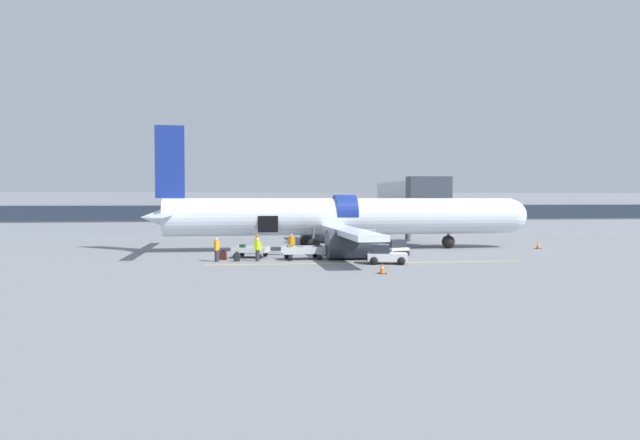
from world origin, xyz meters
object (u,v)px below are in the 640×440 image
(ground_crew_loader_a, at_px, (292,244))
(baggage_tug_mid, at_px, (394,249))
(airplane, at_px, (339,218))
(baggage_cart_loading, at_px, (251,252))
(ground_crew_loader_b, at_px, (257,244))
(ground_crew_driver, at_px, (217,249))
(suitcase_on_tarmac_spare, at_px, (223,256))
(baggage_cart_queued, at_px, (304,252))
(ground_crew_supervisor, at_px, (258,249))
(baggage_tug_lead, at_px, (385,255))
(suitcase_on_tarmac_upright, at_px, (237,257))

(ground_crew_loader_a, bearing_deg, baggage_tug_mid, -13.71)
(airplane, distance_m, baggage_cart_loading, 10.00)
(ground_crew_loader_b, xyz_separation_m, ground_crew_driver, (-3.16, -5.27, 0.07))
(suitcase_on_tarmac_spare, bearing_deg, ground_crew_loader_a, 23.95)
(ground_crew_loader_a, distance_m, ground_crew_loader_b, 3.21)
(baggage_cart_queued, xyz_separation_m, ground_crew_loader_a, (-0.65, 2.95, 0.40))
(airplane, relative_size, ground_crew_supervisor, 20.60)
(ground_crew_loader_a, relative_size, ground_crew_driver, 1.00)
(baggage_cart_queued, bearing_deg, suitcase_on_tarmac_spare, 174.69)
(baggage_cart_loading, xyz_separation_m, ground_crew_loader_a, (3.24, 1.12, 0.47))
(baggage_tug_lead, relative_size, ground_crew_driver, 1.77)
(ground_crew_loader_a, height_order, ground_crew_driver, ground_crew_loader_a)
(ground_crew_driver, height_order, suitcase_on_tarmac_upright, ground_crew_driver)
(baggage_tug_mid, relative_size, ground_crew_loader_b, 1.66)
(ground_crew_supervisor, bearing_deg, baggage_tug_lead, -19.22)
(ground_crew_loader_a, bearing_deg, ground_crew_driver, -149.32)
(ground_crew_loader_a, bearing_deg, suitcase_on_tarmac_upright, -141.51)
(ground_crew_loader_b, bearing_deg, suitcase_on_tarmac_spare, -123.03)
(ground_crew_driver, relative_size, ground_crew_supervisor, 1.04)
(airplane, height_order, baggage_tug_lead, airplane)
(ground_crew_loader_a, xyz_separation_m, suitcase_on_tarmac_upright, (-4.37, -3.47, -0.63))
(ground_crew_driver, height_order, suitcase_on_tarmac_spare, ground_crew_driver)
(baggage_cart_loading, relative_size, ground_crew_supervisor, 2.20)
(ground_crew_loader_a, height_order, ground_crew_supervisor, ground_crew_loader_a)
(suitcase_on_tarmac_upright, bearing_deg, suitcase_on_tarmac_spare, 133.08)
(baggage_cart_loading, bearing_deg, ground_crew_loader_b, 78.49)
(airplane, relative_size, baggage_tug_lead, 11.23)
(ground_crew_loader_b, height_order, ground_crew_driver, ground_crew_driver)
(baggage_tug_mid, bearing_deg, suitcase_on_tarmac_upright, -172.78)
(suitcase_on_tarmac_upright, bearing_deg, ground_crew_loader_a, 38.49)
(baggage_tug_mid, xyz_separation_m, baggage_cart_loading, (-11.11, 0.80, -0.14))
(airplane, distance_m, baggage_tug_lead, 11.37)
(baggage_cart_loading, xyz_separation_m, ground_crew_loader_b, (0.60, 2.94, 0.40))
(baggage_tug_lead, height_order, baggage_cart_queued, baggage_tug_lead)
(ground_crew_loader_a, height_order, suitcase_on_tarmac_upright, ground_crew_loader_a)
(baggage_tug_mid, bearing_deg, baggage_cart_loading, 175.87)
(baggage_tug_mid, xyz_separation_m, ground_crew_loader_b, (-10.51, 3.74, 0.26))
(baggage_cart_loading, bearing_deg, suitcase_on_tarmac_upright, -115.63)
(baggage_tug_mid, distance_m, suitcase_on_tarmac_spare, 13.26)
(airplane, bearing_deg, ground_crew_supervisor, -133.40)
(ground_crew_loader_a, relative_size, suitcase_on_tarmac_upright, 2.51)
(baggage_tug_mid, xyz_separation_m, ground_crew_driver, (-13.68, -1.52, 0.33))
(ground_crew_driver, bearing_deg, baggage_tug_lead, -15.26)
(ground_crew_loader_a, distance_m, ground_crew_supervisor, 4.59)
(baggage_tug_lead, relative_size, baggage_cart_queued, 0.75)
(baggage_tug_lead, xyz_separation_m, ground_crew_loader_b, (-8.54, 8.46, 0.26))
(airplane, distance_m, suitcase_on_tarmac_upright, 12.32)
(baggage_tug_mid, bearing_deg, suitcase_on_tarmac_spare, -177.97)
(baggage_tug_lead, bearing_deg, ground_crew_loader_b, 135.27)
(airplane, height_order, ground_crew_supervisor, airplane)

